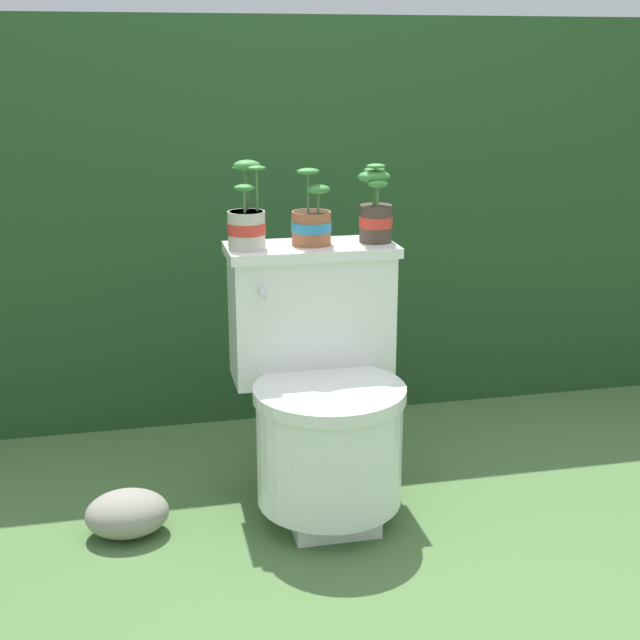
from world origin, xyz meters
TOP-DOWN VIEW (x-y plane):
  - ground_plane at (0.00, 0.00)m, footprint 12.00×12.00m
  - hedge_backdrop at (0.00, 1.17)m, footprint 4.08×0.72m
  - toilet at (-0.07, 0.11)m, footprint 0.50×0.58m
  - potted_plant_left at (-0.26, 0.25)m, footprint 0.11×0.11m
  - potted_plant_midleft at (-0.07, 0.27)m, footprint 0.12×0.12m
  - potted_plant_middle at (0.12, 0.26)m, footprint 0.11×0.10m
  - garden_stone at (-0.65, 0.06)m, footprint 0.23×0.19m

SIDE VIEW (x-z plane):
  - ground_plane at x=0.00m, z-range 0.00..0.00m
  - garden_stone at x=-0.65m, z-range 0.00..0.13m
  - toilet at x=-0.07m, z-range -0.03..0.74m
  - hedge_backdrop at x=0.00m, z-range 0.00..1.44m
  - potted_plant_midleft at x=-0.07m, z-range 0.72..0.95m
  - potted_plant_left at x=-0.26m, z-range 0.73..0.98m
  - potted_plant_middle at x=0.12m, z-range 0.74..0.98m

